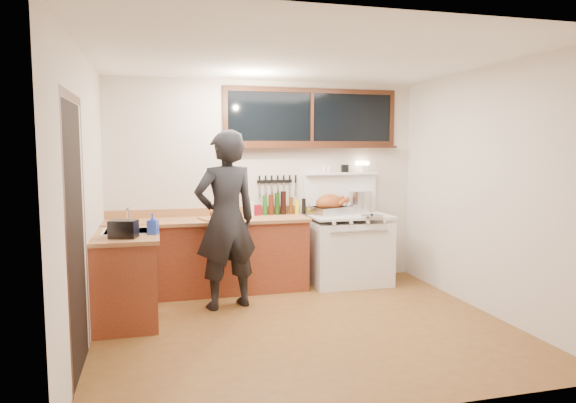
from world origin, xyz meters
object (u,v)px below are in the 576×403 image
object	(u,v)px
vintage_stove	(348,248)
cutting_board	(220,215)
man	(226,220)
roast_turkey	(330,206)

from	to	relation	value
vintage_stove	cutting_board	size ratio (longest dim) A/B	3.07
cutting_board	man	bearing A→B (deg)	-90.60
man	cutting_board	size ratio (longest dim) A/B	3.79
vintage_stove	cutting_board	bearing A→B (deg)	-179.68
vintage_stove	man	xyz separation A→B (m)	(-1.66, -0.61, 0.50)
man	roast_turkey	distance (m)	1.60
man	roast_turkey	size ratio (longest dim) A/B	3.33
vintage_stove	man	world-z (taller)	man
vintage_stove	roast_turkey	size ratio (longest dim) A/B	2.69
roast_turkey	vintage_stove	bearing A→B (deg)	-19.39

